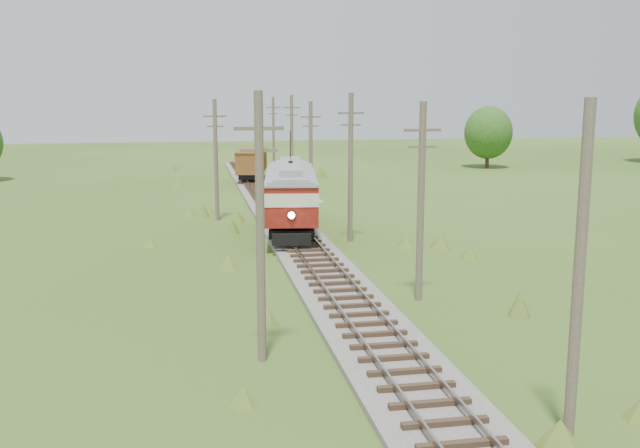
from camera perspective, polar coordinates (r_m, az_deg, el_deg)
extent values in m
cube|color=#605B54|center=(46.15, -2.29, -0.64)|extent=(3.60, 96.00, 0.25)
cube|color=#726659|center=(45.99, -3.18, -0.23)|extent=(0.08, 96.00, 0.17)
cube|color=#726659|center=(46.19, -1.42, -0.17)|extent=(0.08, 96.00, 0.17)
cube|color=#2D2116|center=(46.12, -2.29, -0.39)|extent=(2.40, 96.00, 0.16)
cube|color=black|center=(46.20, -2.34, 0.53)|extent=(4.20, 12.22, 0.49)
cube|color=#650D0D|center=(46.03, -2.35, 1.87)|extent=(4.80, 13.31, 1.19)
cube|color=beige|center=(45.90, -2.36, 3.07)|extent=(4.83, 13.38, 0.76)
cube|color=black|center=(45.90, -2.36, 3.07)|extent=(4.78, 12.80, 0.60)
cube|color=#650D0D|center=(45.83, -2.36, 3.74)|extent=(4.80, 13.31, 0.33)
cube|color=gray|center=(45.79, -2.37, 4.19)|extent=(4.87, 13.45, 0.41)
cube|color=gray|center=(45.76, -2.37, 4.65)|extent=(2.69, 9.86, 0.43)
sphere|color=#FFF2BF|center=(39.50, -2.30, 0.71)|extent=(0.39, 0.39, 0.39)
cylinder|color=black|center=(47.60, -2.39, 6.35)|extent=(0.76, 5.01, 2.09)
cylinder|color=black|center=(41.37, -3.43, -0.70)|extent=(0.25, 0.88, 0.87)
cylinder|color=black|center=(41.38, -1.17, -0.68)|extent=(0.25, 0.88, 0.87)
cylinder|color=black|center=(51.07, -3.28, 1.40)|extent=(0.25, 0.88, 0.87)
cylinder|color=black|center=(51.08, -1.46, 1.41)|extent=(0.25, 0.88, 0.87)
cube|color=black|center=(74.05, -5.48, 4.07)|extent=(3.29, 7.71, 0.52)
cube|color=brown|center=(73.93, -5.49, 5.07)|extent=(3.95, 8.62, 2.07)
cube|color=brown|center=(73.84, -5.51, 5.91)|extent=(4.03, 8.79, 0.12)
cylinder|color=black|center=(71.64, -6.23, 3.89)|extent=(0.25, 0.84, 0.83)
cylinder|color=black|center=(71.53, -4.99, 3.90)|extent=(0.25, 0.84, 0.83)
cylinder|color=black|center=(76.57, -5.94, 4.30)|extent=(0.25, 0.84, 0.83)
cylinder|color=black|center=(76.47, -4.77, 4.31)|extent=(0.25, 0.84, 0.83)
cone|color=gray|center=(60.83, -1.70, 2.54)|extent=(3.65, 3.65, 1.37)
cone|color=gray|center=(59.90, -0.67, 2.15)|extent=(2.05, 2.05, 0.80)
cylinder|color=brown|center=(19.04, 20.00, -3.86)|extent=(0.30, 0.30, 8.80)
cylinder|color=brown|center=(30.80, 8.07, 1.67)|extent=(0.30, 0.30, 8.60)
cube|color=brown|center=(30.50, 8.21, 7.44)|extent=(1.60, 0.12, 0.12)
cube|color=brown|center=(30.54, 8.18, 6.13)|extent=(1.20, 0.10, 0.10)
cylinder|color=brown|center=(43.18, 2.46, 4.47)|extent=(0.30, 0.30, 9.00)
cube|color=brown|center=(42.97, 2.49, 8.86)|extent=(1.60, 0.12, 0.12)
cube|color=brown|center=(43.00, 2.49, 7.92)|extent=(1.20, 0.10, 0.10)
cylinder|color=brown|center=(55.86, -0.75, 5.49)|extent=(0.30, 0.30, 8.40)
cube|color=brown|center=(55.69, -0.75, 8.56)|extent=(1.60, 0.12, 0.12)
cube|color=brown|center=(55.72, -0.75, 7.84)|extent=(1.20, 0.10, 0.10)
cylinder|color=brown|center=(68.71, -2.27, 6.58)|extent=(0.30, 0.30, 8.90)
cube|color=brown|center=(68.58, -2.29, 9.29)|extent=(1.60, 0.12, 0.12)
cube|color=brown|center=(68.60, -2.29, 8.71)|extent=(1.20, 0.10, 0.10)
cylinder|color=brown|center=(81.56, -3.74, 7.08)|extent=(0.30, 0.30, 8.70)
cube|color=brown|center=(81.45, -3.76, 9.29)|extent=(1.60, 0.12, 0.12)
cube|color=brown|center=(81.46, -3.76, 8.80)|extent=(1.20, 0.10, 0.10)
cylinder|color=brown|center=(23.38, -4.80, -0.48)|extent=(0.30, 0.30, 9.00)
cube|color=brown|center=(23.00, -4.92, 7.62)|extent=(1.60, 0.12, 0.12)
cube|color=brown|center=(23.04, -4.90, 5.88)|extent=(1.20, 0.10, 0.10)
cylinder|color=brown|center=(51.10, -8.32, 5.05)|extent=(0.30, 0.30, 8.60)
cube|color=brown|center=(50.92, -8.41, 8.52)|extent=(1.60, 0.12, 0.12)
cube|color=brown|center=(50.94, -8.39, 7.74)|extent=(1.20, 0.10, 0.10)
cylinder|color=#38281C|center=(90.84, 13.23, 5.20)|extent=(0.50, 0.50, 2.52)
ellipsoid|color=#214815|center=(90.64, 13.31, 7.13)|extent=(5.88, 5.88, 6.47)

